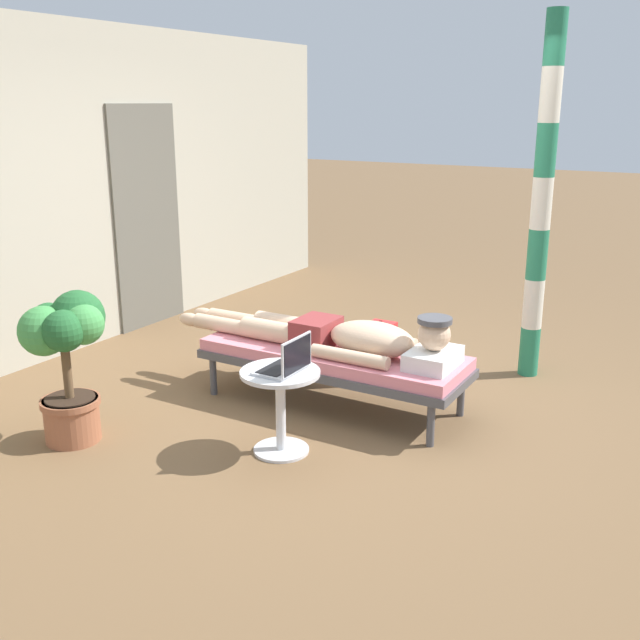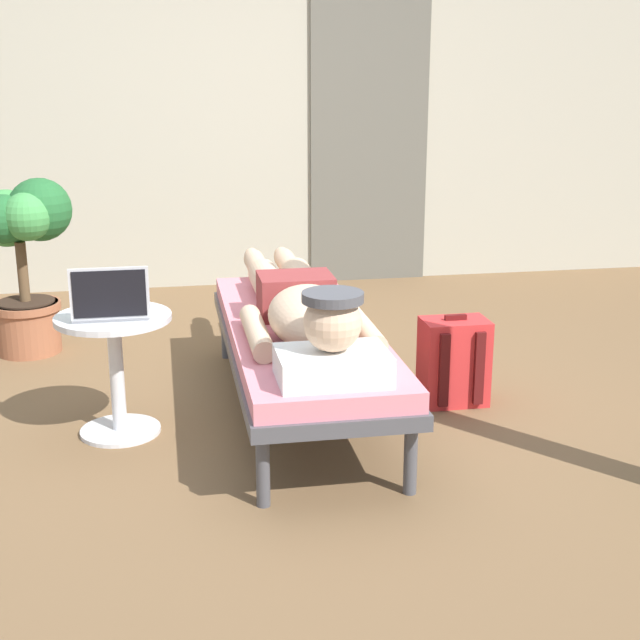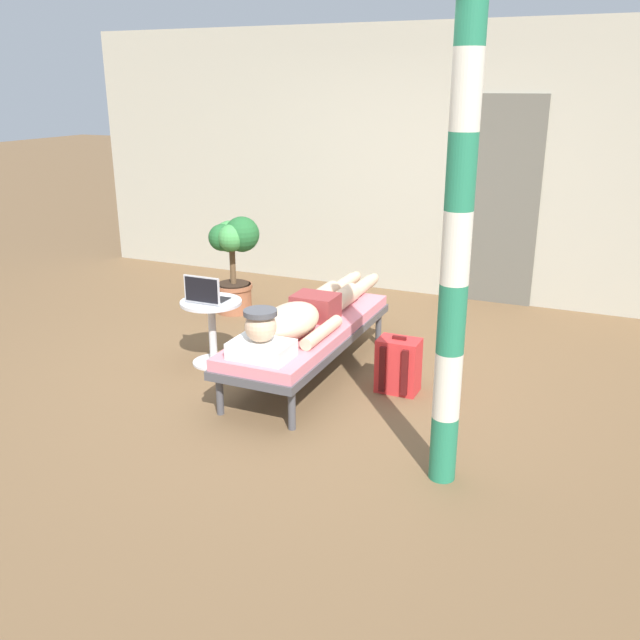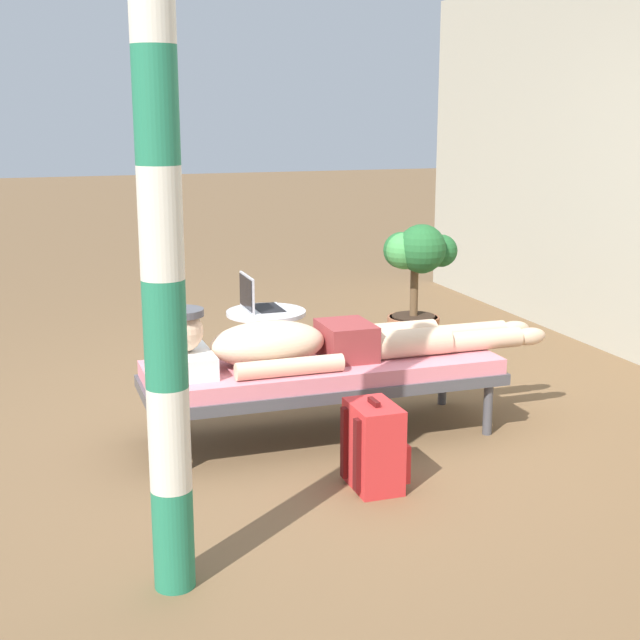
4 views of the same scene
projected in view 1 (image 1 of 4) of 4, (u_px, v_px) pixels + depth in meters
name	position (u px, v px, depth m)	size (l,w,h in m)	color
ground_plane	(335.00, 408.00, 5.19)	(40.00, 40.00, 0.00)	brown
house_wall_back	(59.00, 191.00, 6.12)	(7.60, 0.20, 2.70)	#B2AD99
house_door_panel	(147.00, 218.00, 6.89)	(0.84, 0.03, 2.04)	#625F54
lounge_chair	(333.00, 358.00, 5.15)	(0.64, 1.89, 0.42)	#4C4C51
person_reclining	(342.00, 336.00, 5.07)	(0.53, 2.17, 0.33)	white
side_table	(280.00, 397.00, 4.44)	(0.48, 0.48, 0.52)	silver
laptop	(287.00, 363.00, 4.35)	(0.31, 0.24, 0.23)	silver
backpack	(377.00, 350.00, 5.78)	(0.30, 0.26, 0.42)	red
potted_plant	(66.00, 349.00, 4.55)	(0.51, 0.53, 0.95)	#9E5B3D
porch_post	(542.00, 203.00, 5.46)	(0.15, 0.15, 2.67)	#267F59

